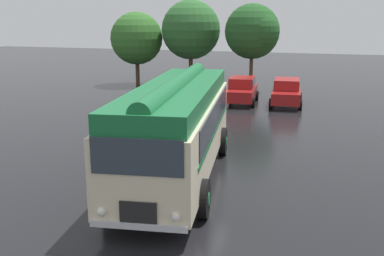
# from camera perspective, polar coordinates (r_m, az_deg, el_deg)

# --- Properties ---
(ground_plane) EXTENTS (120.00, 120.00, 0.00)m
(ground_plane) POSITION_cam_1_polar(r_m,az_deg,el_deg) (15.82, -0.45, -5.99)
(ground_plane) COLOR black
(vintage_bus) EXTENTS (4.23, 10.36, 3.49)m
(vintage_bus) POSITION_cam_1_polar(r_m,az_deg,el_deg) (15.10, -1.87, 0.54)
(vintage_bus) COLOR beige
(vintage_bus) RESTS_ON ground
(car_near_left) EXTENTS (2.30, 4.36, 1.66)m
(car_near_left) POSITION_cam_1_polar(r_m,az_deg,el_deg) (29.30, 6.34, 4.81)
(car_near_left) COLOR maroon
(car_near_left) RESTS_ON ground
(car_mid_left) EXTENTS (2.30, 4.36, 1.66)m
(car_mid_left) POSITION_cam_1_polar(r_m,az_deg,el_deg) (28.96, 11.89, 4.50)
(car_mid_left) COLOR maroon
(car_mid_left) RESTS_ON ground
(tree_far_left) EXTENTS (4.22, 4.22, 5.90)m
(tree_far_left) POSITION_cam_1_polar(r_m,az_deg,el_deg) (37.34, -7.04, 11.21)
(tree_far_left) COLOR #4C3823
(tree_far_left) RESTS_ON ground
(tree_left_of_centre) EXTENTS (4.63, 4.63, 6.81)m
(tree_left_of_centre) POSITION_cam_1_polar(r_m,az_deg,el_deg) (36.08, -0.24, 12.26)
(tree_left_of_centre) COLOR #4C3823
(tree_left_of_centre) RESTS_ON ground
(tree_centre) EXTENTS (4.07, 4.03, 6.45)m
(tree_centre) POSITION_cam_1_polar(r_m,az_deg,el_deg) (33.84, 7.89, 12.05)
(tree_centre) COLOR #4C3823
(tree_centre) RESTS_ON ground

